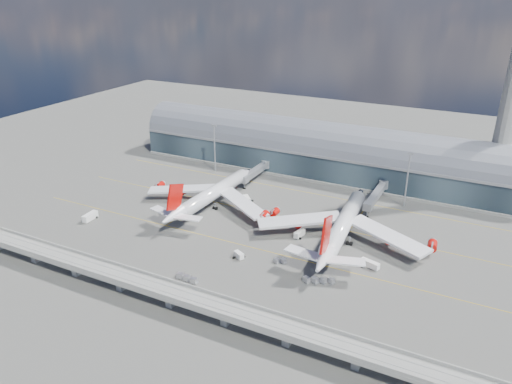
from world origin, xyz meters
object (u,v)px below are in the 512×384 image
at_px(airliner_right, 343,226).
at_px(cargo_train_2, 280,261).
at_px(airliner_left, 211,194).
at_px(service_truck_4, 336,217).
at_px(floodlight_mast_right, 407,178).
at_px(cargo_train_1, 319,280).
at_px(service_truck_2, 370,264).
at_px(service_truck_0, 90,217).
at_px(service_truck_1, 239,255).
at_px(service_truck_5, 247,200).
at_px(floodlight_mast_left, 215,147).
at_px(cargo_train_0, 187,278).
at_px(service_truck_3, 300,234).

bearing_deg(airliner_right, cargo_train_2, -123.84).
xyz_separation_m(airliner_left, service_truck_4, (54.81, 13.00, -4.71)).
bearing_deg(airliner_left, floodlight_mast_right, 29.37).
bearing_deg(airliner_left, cargo_train_1, -26.87).
height_order(airliner_left, service_truck_2, airliner_left).
xyz_separation_m(service_truck_0, cargo_train_2, (86.87, 4.90, -0.78)).
xyz_separation_m(service_truck_1, service_truck_5, (-20.78, 45.61, 0.23)).
height_order(service_truck_2, service_truck_4, service_truck_2).
height_order(floodlight_mast_left, airliner_left, floodlight_mast_left).
xyz_separation_m(service_truck_2, service_truck_5, (-65.65, 29.95, 0.14)).
xyz_separation_m(airliner_left, cargo_train_0, (24.36, -55.57, -5.01)).
bearing_deg(floodlight_mast_left, cargo_train_0, -64.07).
bearing_deg(service_truck_5, cargo_train_2, -92.19).
bearing_deg(service_truck_2, cargo_train_0, 141.71).
bearing_deg(airliner_right, floodlight_mast_right, 65.90).
bearing_deg(floodlight_mast_right, service_truck_0, -147.22).
distance_m(floodlight_mast_left, floodlight_mast_right, 100.00).
bearing_deg(cargo_train_0, floodlight_mast_right, -34.08).
distance_m(floodlight_mast_left, service_truck_4, 82.38).
distance_m(floodlight_mast_right, cargo_train_1, 78.25).
bearing_deg(service_truck_4, service_truck_2, -73.12).
bearing_deg(floodlight_mast_right, service_truck_2, -90.04).
relative_size(service_truck_2, cargo_train_2, 1.48).
relative_size(service_truck_5, cargo_train_1, 0.55).
relative_size(service_truck_2, service_truck_4, 1.53).
relative_size(service_truck_2, cargo_train_0, 0.86).
bearing_deg(airliner_left, floodlight_mast_left, 121.17).
bearing_deg(service_truck_4, cargo_train_0, -133.09).
height_order(airliner_right, service_truck_2, airliner_right).
bearing_deg(cargo_train_2, floodlight_mast_left, 66.86).
relative_size(service_truck_1, service_truck_2, 0.64).
distance_m(floodlight_mast_right, service_truck_5, 72.71).
xyz_separation_m(floodlight_mast_left, service_truck_1, (55.09, -74.32, -12.38)).
bearing_deg(service_truck_0, floodlight_mast_left, 73.70).
bearing_deg(floodlight_mast_right, cargo_train_1, -99.63).
bearing_deg(service_truck_1, cargo_train_2, -48.12).
height_order(service_truck_1, service_truck_4, service_truck_4).
xyz_separation_m(service_truck_2, service_truck_3, (-31.18, 9.99, 0.03)).
distance_m(airliner_right, service_truck_0, 106.53).
distance_m(airliner_left, service_truck_0, 52.81).
xyz_separation_m(floodlight_mast_right, cargo_train_2, (-30.03, -70.40, -12.79)).
xyz_separation_m(airliner_right, service_truck_5, (-50.43, 15.01, -4.63)).
distance_m(airliner_right, cargo_train_0, 64.61).
distance_m(service_truck_1, cargo_train_2, 15.39).
xyz_separation_m(airliner_left, service_truck_1, (33.03, -34.40, -4.75)).
relative_size(airliner_left, airliner_right, 0.93).
bearing_deg(cargo_train_1, floodlight_mast_right, 13.50).
bearing_deg(service_truck_2, airliner_left, 93.65).
height_order(floodlight_mast_right, airliner_right, floodlight_mast_right).
xyz_separation_m(airliner_right, cargo_train_0, (-38.32, -51.77, -5.12)).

